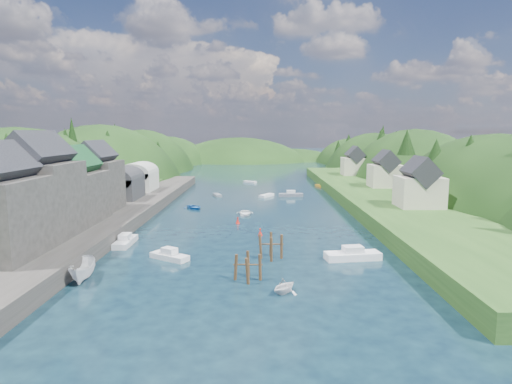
{
  "coord_description": "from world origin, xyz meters",
  "views": [
    {
      "loc": [
        0.63,
        -48.02,
        14.68
      ],
      "look_at": [
        0.0,
        28.0,
        4.0
      ],
      "focal_mm": 30.0,
      "sensor_mm": 36.0,
      "label": 1
    }
  ],
  "objects_px": {
    "piling_cluster_near": "(248,270)",
    "channel_buoy_near": "(260,232)",
    "piling_cluster_far": "(271,249)",
    "channel_buoy_far": "(238,221)"
  },
  "relations": [
    {
      "from": "piling_cluster_far",
      "to": "channel_buoy_near",
      "type": "bearing_deg",
      "value": 96.42
    },
    {
      "from": "channel_buoy_far",
      "to": "piling_cluster_near",
      "type": "bearing_deg",
      "value": -84.92
    },
    {
      "from": "channel_buoy_near",
      "to": "piling_cluster_far",
      "type": "bearing_deg",
      "value": -83.58
    },
    {
      "from": "piling_cluster_near",
      "to": "channel_buoy_near",
      "type": "height_order",
      "value": "piling_cluster_near"
    },
    {
      "from": "piling_cluster_far",
      "to": "channel_buoy_far",
      "type": "relative_size",
      "value": 3.15
    },
    {
      "from": "piling_cluster_near",
      "to": "channel_buoy_far",
      "type": "xyz_separation_m",
      "value": [
        -2.36,
        26.6,
        -0.58
      ]
    },
    {
      "from": "piling_cluster_near",
      "to": "piling_cluster_far",
      "type": "height_order",
      "value": "piling_cluster_far"
    },
    {
      "from": "piling_cluster_far",
      "to": "piling_cluster_near",
      "type": "bearing_deg",
      "value": -108.65
    },
    {
      "from": "piling_cluster_near",
      "to": "channel_buoy_far",
      "type": "distance_m",
      "value": 26.71
    },
    {
      "from": "piling_cluster_near",
      "to": "piling_cluster_far",
      "type": "relative_size",
      "value": 0.94
    }
  ]
}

